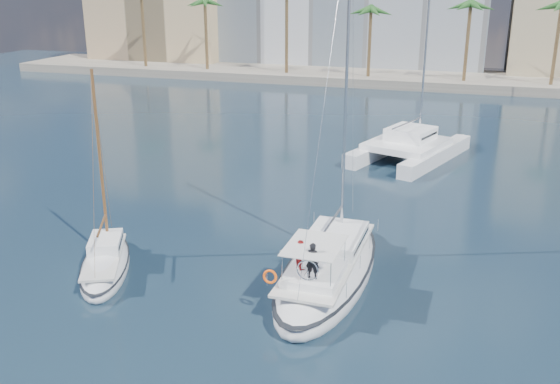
% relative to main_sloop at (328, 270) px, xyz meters
% --- Properties ---
extents(ground, '(160.00, 160.00, 0.00)m').
position_rel_main_sloop_xyz_m(ground, '(-2.54, 0.87, -0.55)').
color(ground, black).
rests_on(ground, ground).
extents(quay, '(120.00, 14.00, 1.20)m').
position_rel_main_sloop_xyz_m(quay, '(-2.54, 61.87, 0.05)').
color(quay, gray).
rests_on(quay, ground).
extents(palm_left, '(3.60, 3.60, 12.30)m').
position_rel_main_sloop_xyz_m(palm_left, '(-36.54, 57.87, 9.73)').
color(palm_left, brown).
rests_on(palm_left, ground).
extents(palm_centre, '(3.60, 3.60, 12.30)m').
position_rel_main_sloop_xyz_m(palm_centre, '(-2.54, 57.87, 9.73)').
color(palm_centre, brown).
rests_on(palm_centre, ground).
extents(main_sloop, '(4.04, 12.33, 18.23)m').
position_rel_main_sloop_xyz_m(main_sloop, '(0.00, 0.00, 0.00)').
color(main_sloop, white).
rests_on(main_sloop, ground).
extents(small_sloop, '(5.09, 7.43, 10.29)m').
position_rel_main_sloop_xyz_m(small_sloop, '(-10.70, -2.39, -0.15)').
color(small_sloop, white).
rests_on(small_sloop, ground).
extents(catamaran, '(9.09, 12.71, 16.81)m').
position_rel_main_sloop_xyz_m(catamaran, '(1.14, 22.79, 0.59)').
color(catamaran, white).
rests_on(catamaran, ground).
extents(seagull, '(1.00, 0.43, 0.18)m').
position_rel_main_sloop_xyz_m(seagull, '(-2.23, 0.92, 0.24)').
color(seagull, silver).
rests_on(seagull, ground).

